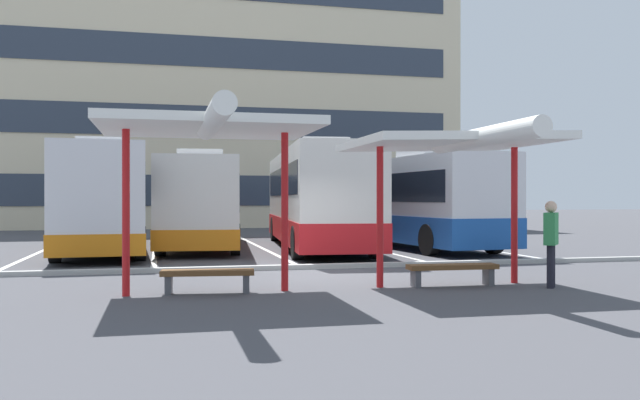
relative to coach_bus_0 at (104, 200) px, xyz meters
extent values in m
plane|color=#47474C|center=(5.50, -9.04, -1.76)|extent=(160.00, 160.00, 0.00)
cube|color=beige|center=(5.50, 23.96, 6.54)|extent=(31.17, 15.65, 16.60)
cube|color=#2D3847|center=(5.50, 16.11, 0.52)|extent=(28.68, 0.08, 1.83)
cube|color=#2D3847|center=(5.50, 16.11, 4.67)|extent=(28.68, 0.08, 1.83)
cube|color=#2D3847|center=(5.50, 16.11, 8.82)|extent=(28.68, 0.08, 1.83)
cube|color=silver|center=(0.00, 0.00, 0.06)|extent=(3.04, 11.98, 3.09)
cube|color=orange|center=(0.00, 0.00, -1.19)|extent=(3.08, 12.03, 0.59)
cube|color=black|center=(0.00, 0.00, 0.56)|extent=(3.03, 11.04, 0.98)
cube|color=black|center=(-0.27, 5.90, 0.43)|extent=(2.20, 0.18, 1.85)
cube|color=silver|center=(0.07, -1.48, 1.78)|extent=(1.60, 2.27, 0.36)
cylinder|color=black|center=(-1.35, 4.28, -1.26)|extent=(0.35, 1.01, 1.00)
cylinder|color=black|center=(0.95, 4.39, -1.26)|extent=(0.35, 1.01, 1.00)
cylinder|color=black|center=(-0.95, -4.39, -1.26)|extent=(0.35, 1.01, 1.00)
cylinder|color=black|center=(1.35, -4.28, -1.26)|extent=(0.35, 1.01, 1.00)
cube|color=silver|center=(3.43, 0.83, -0.07)|extent=(3.56, 10.99, 2.83)
cube|color=orange|center=(3.43, 0.83, -1.18)|extent=(3.60, 11.03, 0.61)
cube|color=black|center=(3.43, 0.83, 0.21)|extent=(3.50, 10.13, 1.18)
cube|color=black|center=(3.94, 6.17, 0.27)|extent=(2.22, 0.29, 1.70)
cube|color=silver|center=(3.30, -0.51, 1.53)|extent=(1.72, 2.34, 0.36)
cylinder|color=black|center=(2.63, 4.72, -1.26)|extent=(0.39, 1.02, 1.00)
cylinder|color=black|center=(4.95, 4.50, -1.26)|extent=(0.39, 1.02, 1.00)
cylinder|color=black|center=(1.90, -2.84, -1.26)|extent=(0.39, 1.02, 1.00)
cylinder|color=black|center=(4.22, -3.06, -1.26)|extent=(0.39, 1.02, 1.00)
cube|color=silver|center=(7.39, -0.73, 0.10)|extent=(3.65, 12.22, 3.17)
cube|color=red|center=(7.39, -0.73, -1.07)|extent=(3.70, 12.27, 0.84)
cube|color=black|center=(7.39, -0.73, 0.64)|extent=(3.60, 11.27, 0.98)
cube|color=black|center=(7.95, 5.23, 0.48)|extent=(2.24, 0.29, 1.90)
cube|color=silver|center=(7.25, -2.23, 1.86)|extent=(1.72, 2.33, 0.36)
cylinder|color=black|center=(6.64, 3.78, -1.26)|extent=(0.39, 1.02, 1.00)
cylinder|color=black|center=(8.97, 3.56, -1.26)|extent=(0.39, 1.02, 1.00)
cylinder|color=black|center=(5.81, -5.03, -1.26)|extent=(0.39, 1.02, 1.00)
cylinder|color=black|center=(8.15, -5.24, -1.26)|extent=(0.39, 1.02, 1.00)
cube|color=silver|center=(10.98, -1.05, -0.01)|extent=(3.40, 10.45, 2.95)
cube|color=#194C9E|center=(10.98, -1.05, -1.02)|extent=(3.45, 10.49, 0.93)
cube|color=black|center=(10.98, -1.05, 0.42)|extent=(3.36, 9.64, 0.99)
cube|color=black|center=(10.54, 4.04, 0.34)|extent=(2.22, 0.27, 1.77)
cube|color=silver|center=(11.09, -2.33, 1.64)|extent=(1.70, 2.32, 0.36)
cylinder|color=black|center=(9.52, 2.37, -1.26)|extent=(0.39, 1.02, 1.00)
cylinder|color=black|center=(11.83, 2.57, -1.26)|extent=(0.39, 1.02, 1.00)
cylinder|color=black|center=(10.13, -4.67, -1.26)|extent=(0.39, 1.02, 1.00)
cylinder|color=black|center=(12.45, -4.47, -1.26)|extent=(0.39, 1.02, 1.00)
cube|color=white|center=(-2.03, 0.22, -1.76)|extent=(0.16, 14.00, 0.01)
cube|color=white|center=(1.73, 0.22, -1.76)|extent=(0.16, 14.00, 0.01)
cube|color=white|center=(5.50, 0.22, -1.76)|extent=(0.16, 14.00, 0.01)
cube|color=white|center=(9.26, 0.22, -1.76)|extent=(0.16, 14.00, 0.01)
cube|color=white|center=(13.03, 0.22, -1.76)|extent=(0.16, 14.00, 0.01)
cylinder|color=red|center=(1.29, -11.41, -0.22)|extent=(0.14, 0.14, 3.08)
cylinder|color=red|center=(4.27, -11.41, -0.22)|extent=(0.14, 0.14, 3.08)
cube|color=white|center=(2.78, -11.41, 1.40)|extent=(3.98, 3.31, 0.16)
cylinder|color=white|center=(2.78, -12.91, 1.37)|extent=(0.36, 3.98, 0.36)
cube|color=brown|center=(2.78, -11.44, -1.36)|extent=(1.78, 0.61, 0.10)
cube|color=#4C4C51|center=(2.06, -11.36, -1.59)|extent=(0.16, 0.35, 0.35)
cube|color=#4C4C51|center=(3.50, -11.52, -1.59)|extent=(0.16, 0.35, 0.35)
cylinder|color=red|center=(6.24, -11.36, -0.31)|extent=(0.14, 0.14, 2.90)
cylinder|color=red|center=(9.25, -11.36, -0.31)|extent=(0.14, 0.14, 2.90)
cube|color=white|center=(7.75, -11.36, 1.22)|extent=(4.02, 3.28, 0.27)
cylinder|color=white|center=(7.75, -12.84, 1.19)|extent=(0.36, 4.02, 0.36)
cube|color=brown|center=(7.75, -11.53, -1.36)|extent=(1.90, 0.50, 0.10)
cube|color=#4C4C51|center=(6.96, -11.50, -1.59)|extent=(0.13, 0.34, 0.35)
cube|color=#4C4C51|center=(8.54, -11.56, -1.59)|extent=(0.13, 0.34, 0.35)
cube|color=#ADADA8|center=(5.50, -7.60, -1.70)|extent=(44.00, 0.24, 0.12)
cylinder|color=black|center=(9.63, -12.17, -1.33)|extent=(0.14, 0.14, 0.87)
cylinder|color=black|center=(9.51, -12.30, -1.33)|extent=(0.14, 0.14, 0.87)
cube|color=#338C4C|center=(9.57, -12.24, -0.57)|extent=(0.50, 0.53, 0.65)
sphere|color=beige|center=(9.57, -12.24, -0.13)|extent=(0.23, 0.23, 0.23)
camera|label=1|loc=(1.90, -24.19, 0.04)|focal=37.41mm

